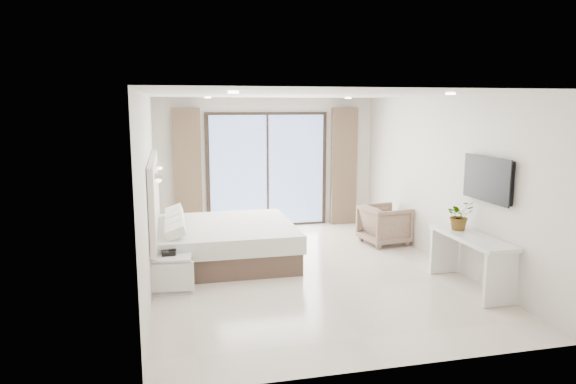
% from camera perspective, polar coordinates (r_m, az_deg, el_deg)
% --- Properties ---
extents(ground, '(6.20, 6.20, 0.00)m').
position_cam_1_polar(ground, '(8.10, 1.90, -8.71)').
color(ground, beige).
rests_on(ground, ground).
extents(room_shell, '(4.62, 6.22, 2.72)m').
position_cam_1_polar(room_shell, '(8.48, -0.76, 3.08)').
color(room_shell, silver).
rests_on(room_shell, ground).
extents(bed, '(2.24, 2.13, 0.76)m').
position_cam_1_polar(bed, '(8.53, -7.22, -5.54)').
color(bed, brown).
rests_on(bed, ground).
extents(nightstand, '(0.58, 0.50, 0.49)m').
position_cam_1_polar(nightstand, '(7.38, -12.74, -8.77)').
color(nightstand, silver).
rests_on(nightstand, ground).
extents(phone, '(0.20, 0.16, 0.06)m').
position_cam_1_polar(phone, '(7.34, -13.13, -6.60)').
color(phone, black).
rests_on(phone, nightstand).
extents(console_desk, '(0.48, 1.52, 0.77)m').
position_cam_1_polar(console_desk, '(7.61, 19.63, -6.08)').
color(console_desk, silver).
rests_on(console_desk, ground).
extents(plant, '(0.40, 0.44, 0.33)m').
position_cam_1_polar(plant, '(7.79, 18.50, -2.80)').
color(plant, '#33662D').
rests_on(plant, console_desk).
extents(armchair, '(0.83, 0.87, 0.79)m').
position_cam_1_polar(armchair, '(9.68, 10.70, -3.38)').
color(armchair, '#977463').
rests_on(armchair, ground).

